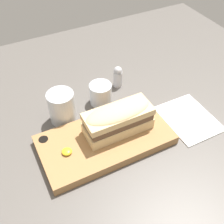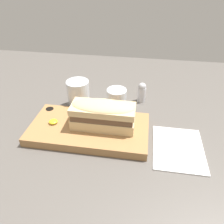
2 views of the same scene
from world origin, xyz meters
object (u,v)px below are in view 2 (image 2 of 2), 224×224
(salt_shaker, at_px, (142,92))
(serving_board, at_px, (89,129))
(napkin, at_px, (178,148))
(sandwich, at_px, (103,114))
(wine_glass, at_px, (117,99))
(water_glass, at_px, (79,96))

(salt_shaker, bearing_deg, serving_board, -125.76)
(napkin, bearing_deg, serving_board, 173.20)
(serving_board, height_order, sandwich, sandwich)
(wine_glass, relative_size, napkin, 0.39)
(salt_shaker, bearing_deg, napkin, -64.19)
(water_glass, bearing_deg, sandwich, -49.16)
(sandwich, distance_m, water_glass, 0.18)
(wine_glass, xyz_separation_m, salt_shaker, (0.09, 0.05, 0.01))
(water_glass, height_order, napkin, water_glass)
(wine_glass, bearing_deg, napkin, -43.21)
(serving_board, xyz_separation_m, water_glass, (-0.07, 0.14, 0.03))
(water_glass, bearing_deg, serving_board, -63.15)
(water_glass, xyz_separation_m, salt_shaker, (0.22, 0.07, -0.00))
(sandwich, relative_size, water_glass, 1.87)
(serving_board, distance_m, napkin, 0.27)
(wine_glass, distance_m, salt_shaker, 0.10)
(salt_shaker, bearing_deg, wine_glass, -150.49)
(water_glass, distance_m, wine_glass, 0.14)
(sandwich, height_order, napkin, sandwich)
(napkin, xyz_separation_m, salt_shaker, (-0.12, 0.24, 0.04))
(sandwich, bearing_deg, serving_board, -171.33)
(napkin, relative_size, salt_shaker, 2.34)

